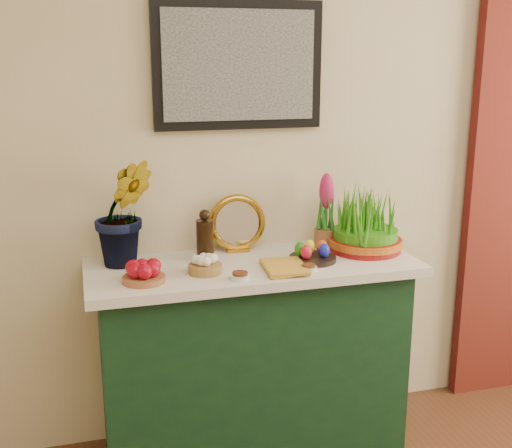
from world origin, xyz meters
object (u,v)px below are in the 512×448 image
Objects in this scene: wheatgrass_sabzeh at (366,225)px; book at (265,268)px; sideboard at (253,362)px; hyacinth_green at (123,195)px; mirror at (237,224)px.

book is at bearing -162.90° from wheatgrass_sabzeh.
hyacinth_green is (-0.52, 0.11, 0.76)m from sideboard.
mirror is 1.17× the size of book.
wheatgrass_sabzeh reaches higher than mirror.
hyacinth_green is at bearing -171.95° from mirror.
book is at bearing -29.36° from hyacinth_green.
mirror is at bearing 3.19° from hyacinth_green.
sideboard is 4.99× the size of mirror.
wheatgrass_sabzeh reaches higher than book.
wheatgrass_sabzeh is (0.55, -0.15, -0.01)m from mirror.
hyacinth_green is 0.65m from book.
wheatgrass_sabzeh is at bearing 3.09° from sideboard.
book reaches higher than sideboard.
hyacinth_green is at bearing 167.84° from sideboard.
wheatgrass_sabzeh is at bearing -15.43° from mirror.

